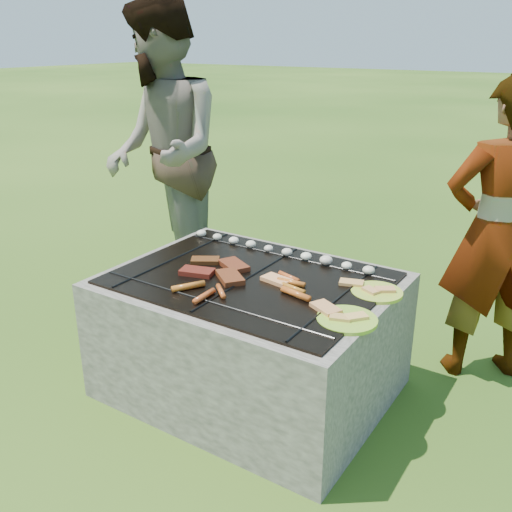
{
  "coord_description": "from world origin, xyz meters",
  "views": [
    {
      "loc": [
        1.36,
        -2.04,
        1.66
      ],
      "look_at": [
        0.0,
        0.05,
        0.7
      ],
      "focal_mm": 40.0,
      "sensor_mm": 36.0,
      "label": 1
    }
  ],
  "objects_px": {
    "fire_pit": "(250,339)",
    "bystander": "(163,155)",
    "plate_far": "(377,292)",
    "plate_near": "(347,319)",
    "cook": "(498,233)"
  },
  "relations": [
    {
      "from": "fire_pit",
      "to": "bystander",
      "type": "xyz_separation_m",
      "value": [
        -1.14,
        0.7,
        0.67
      ]
    },
    {
      "from": "bystander",
      "to": "plate_far",
      "type": "bearing_deg",
      "value": 24.49
    },
    {
      "from": "plate_near",
      "to": "bystander",
      "type": "height_order",
      "value": "bystander"
    },
    {
      "from": "fire_pit",
      "to": "plate_near",
      "type": "bearing_deg",
      "value": -14.6
    },
    {
      "from": "cook",
      "to": "bystander",
      "type": "relative_size",
      "value": 0.8
    },
    {
      "from": "fire_pit",
      "to": "plate_near",
      "type": "distance_m",
      "value": 0.67
    },
    {
      "from": "plate_near",
      "to": "cook",
      "type": "xyz_separation_m",
      "value": [
        0.35,
        0.95,
        0.16
      ]
    },
    {
      "from": "plate_far",
      "to": "plate_near",
      "type": "xyz_separation_m",
      "value": [
        -0.0,
        -0.31,
        0.0
      ]
    },
    {
      "from": "plate_far",
      "to": "cook",
      "type": "height_order",
      "value": "cook"
    },
    {
      "from": "plate_near",
      "to": "bystander",
      "type": "xyz_separation_m",
      "value": [
        -1.7,
        0.84,
        0.34
      ]
    },
    {
      "from": "cook",
      "to": "fire_pit",
      "type": "bearing_deg",
      "value": 5.27
    },
    {
      "from": "fire_pit",
      "to": "bystander",
      "type": "bearing_deg",
      "value": 148.4
    },
    {
      "from": "cook",
      "to": "bystander",
      "type": "distance_m",
      "value": 2.06
    },
    {
      "from": "plate_far",
      "to": "plate_near",
      "type": "bearing_deg",
      "value": -90.06
    },
    {
      "from": "fire_pit",
      "to": "cook",
      "type": "bearing_deg",
      "value": 41.43
    }
  ]
}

